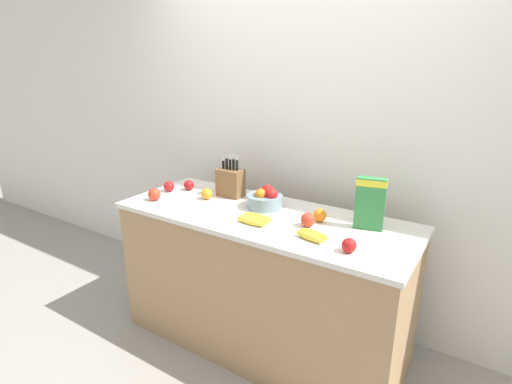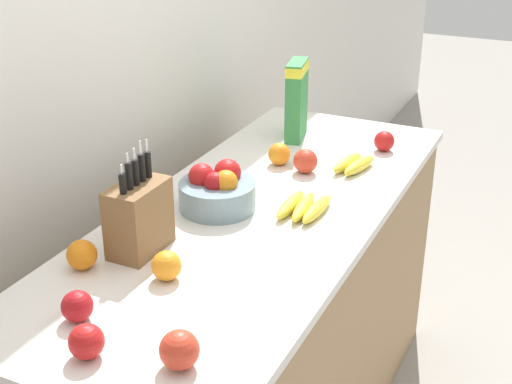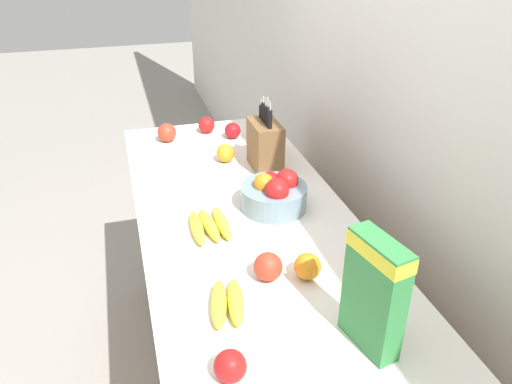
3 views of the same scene
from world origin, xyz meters
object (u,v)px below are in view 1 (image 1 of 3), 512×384
at_px(banana_bunch_left, 255,219).
at_px(cereal_box, 370,201).
at_px(banana_bunch_right, 312,235).
at_px(apple_near_bananas, 349,245).
at_px(fruit_bowl, 265,199).
at_px(orange_front_center, 221,184).
at_px(apple_rightmost, 308,220).
at_px(orange_mid_left, 207,194).
at_px(apple_middle, 189,185).
at_px(apple_by_knife_block, 169,186).
at_px(apple_front, 154,194).
at_px(orange_front_right, 320,215).
at_px(knife_block, 230,182).

bearing_deg(banana_bunch_left, cereal_box, 24.68).
distance_m(banana_bunch_right, apple_near_bananas, 0.22).
height_order(fruit_bowl, orange_front_center, fruit_bowl).
distance_m(banana_bunch_right, apple_rightmost, 0.16).
height_order(fruit_bowl, orange_mid_left, fruit_bowl).
bearing_deg(apple_middle, fruit_bowl, -0.70).
height_order(banana_bunch_left, apple_by_knife_block, apple_by_knife_block).
bearing_deg(apple_near_bananas, banana_bunch_right, 168.76).
bearing_deg(apple_front, apple_rightmost, 8.07).
bearing_deg(fruit_bowl, apple_rightmost, -20.30).
xyz_separation_m(cereal_box, banana_bunch_left, (-0.58, -0.27, -0.14)).
distance_m(fruit_bowl, orange_front_right, 0.39).
distance_m(apple_near_bananas, orange_front_right, 0.40).
height_order(apple_near_bananas, orange_mid_left, orange_mid_left).
distance_m(apple_middle, orange_front_right, 1.03).
bearing_deg(knife_block, orange_front_center, 150.85).
relative_size(apple_middle, orange_front_right, 0.95).
relative_size(apple_near_bananas, apple_front, 0.87).
bearing_deg(apple_middle, apple_by_knife_block, -133.99).
bearing_deg(orange_mid_left, fruit_bowl, 10.88).
xyz_separation_m(apple_middle, orange_front_center, (0.19, 0.13, 0.00)).
xyz_separation_m(fruit_bowl, apple_by_knife_block, (-0.74, -0.09, -0.02)).
bearing_deg(fruit_bowl, banana_bunch_right, -30.88).
relative_size(apple_front, apple_middle, 1.15).
bearing_deg(apple_near_bananas, apple_rightmost, 149.58).
xyz_separation_m(apple_rightmost, apple_middle, (-1.01, 0.14, -0.00)).
bearing_deg(orange_front_center, banana_bunch_right, -24.39).
xyz_separation_m(apple_near_bananas, apple_rightmost, (-0.31, 0.18, 0.00)).
bearing_deg(orange_front_center, cereal_box, -6.13).
bearing_deg(apple_front, apple_middle, 81.50).
distance_m(apple_near_bananas, apple_rightmost, 0.35).
xyz_separation_m(banana_bunch_right, apple_near_bananas, (0.22, -0.04, 0.02)).
xyz_separation_m(apple_front, orange_front_right, (1.08, 0.26, -0.00)).
height_order(cereal_box, orange_mid_left, cereal_box).
bearing_deg(apple_near_bananas, apple_by_knife_block, 171.10).
bearing_deg(fruit_bowl, orange_front_center, 162.79).
bearing_deg(banana_bunch_left, orange_front_center, 144.31).
relative_size(apple_by_knife_block, orange_front_right, 1.00).
distance_m(banana_bunch_left, banana_bunch_right, 0.38).
height_order(apple_middle, orange_front_center, orange_front_center).
bearing_deg(banana_bunch_right, fruit_bowl, 149.12).
height_order(apple_near_bananas, apple_front, apple_front).
height_order(cereal_box, apple_middle, cereal_box).
bearing_deg(orange_front_right, apple_middle, 178.01).
relative_size(banana_bunch_left, orange_front_right, 2.66).
distance_m(apple_near_bananas, orange_front_center, 1.21).
height_order(cereal_box, orange_front_center, cereal_box).
height_order(fruit_bowl, apple_middle, fruit_bowl).
height_order(apple_by_knife_block, apple_front, apple_front).
height_order(apple_front, orange_front_center, apple_front).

